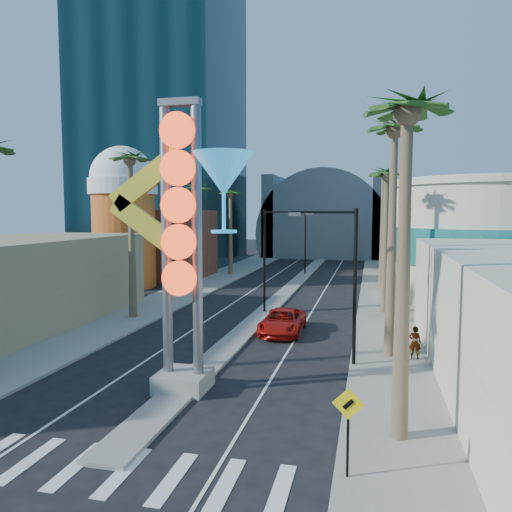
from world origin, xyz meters
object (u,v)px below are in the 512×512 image
(neon_sign, at_px, (199,224))
(pedestrian_a, at_px, (415,342))
(pedestrian_b, at_px, (397,309))
(red_pickup, at_px, (283,322))

(neon_sign, height_order, pedestrian_a, neon_sign)
(neon_sign, bearing_deg, pedestrian_b, 60.41)
(neon_sign, relative_size, pedestrian_b, 7.38)
(red_pickup, relative_size, pedestrian_a, 3.19)
(pedestrian_b, bearing_deg, neon_sign, 81.66)
(neon_sign, distance_m, red_pickup, 13.00)
(neon_sign, height_order, red_pickup, neon_sign)
(red_pickup, distance_m, pedestrian_a, 8.98)
(pedestrian_a, height_order, pedestrian_b, pedestrian_a)
(pedestrian_b, bearing_deg, red_pickup, 53.87)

